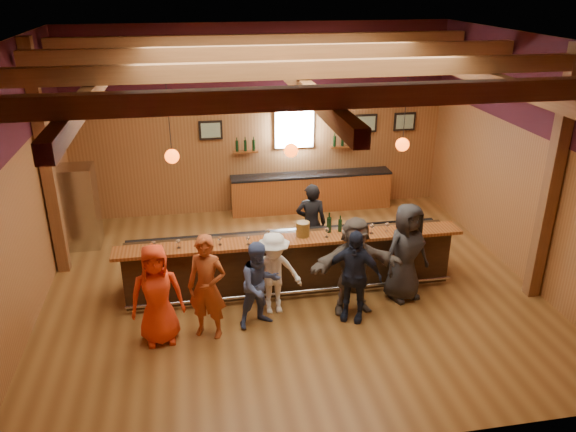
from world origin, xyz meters
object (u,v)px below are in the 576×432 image
Objects in this scene: customer_white at (274,274)px; customer_brown at (354,266)px; back_bar_cabinet at (311,192)px; customer_denim at (260,285)px; customer_dark at (406,252)px; bartender at (311,223)px; stainless_fridge at (80,207)px; customer_redvest at (207,287)px; bar_counter at (290,259)px; ice_bucket at (303,229)px; bottle_a at (329,225)px; customer_orange at (157,295)px; customer_navy at (353,276)px.

customer_white is 1.39m from customer_brown.
customer_denim is (-1.92, -4.82, 0.28)m from back_bar_cabinet.
customer_dark reaches higher than bartender.
customer_redvest is (2.52, -3.84, -0.01)m from stainless_fridge.
customer_denim reaches higher than bar_counter.
customer_redvest reaches higher than bar_counter.
bottle_a is (0.50, 0.07, 0.02)m from ice_bucket.
bar_counter is at bearing 63.81° from customer_redvest.
customer_redvest is at bearing 171.23° from customer_denim.
back_bar_cabinet is 6.14m from customer_orange.
customer_redvest reaches higher than ice_bucket.
customer_navy is 0.90× the size of customer_dark.
customer_brown reaches higher than customer_white.
customer_denim is at bearing 170.57° from customer_dark.
bottle_a is at bearing 101.76° from customer_brown.
customer_white is 5.64× the size of ice_bucket.
customer_white is at bearing 46.01° from customer_redvest.
back_bar_cabinet is 2.37× the size of bartender.
bar_counter is 3.82× the size of customer_navy.
customer_denim is at bearing -131.11° from customer_white.
back_bar_cabinet is at bearing 68.17° from customer_white.
bottle_a is (-0.49, -3.74, 0.79)m from back_bar_cabinet.
bartender is at bearing 39.62° from customer_denim.
customer_orange is 1.03× the size of customer_navy.
customer_brown is at bearing 0.17° from customer_orange.
customer_white is (-0.45, -0.90, 0.23)m from bar_counter.
stainless_fridge reaches higher than bar_counter.
customer_brown is at bearing 29.58° from customer_redvest.
back_bar_cabinet is 3.85m from bottle_a.
bar_counter is 1.08m from bartender.
customer_dark is at bearing -28.47° from stainless_fridge.
customer_brown is 6.60× the size of ice_bucket.
customer_redvest is 1.17× the size of customer_denim.
bottle_a is at bearing -97.53° from back_bar_cabinet.
customer_orange is at bearing -65.81° from stainless_fridge.
bartender is 4.36× the size of bottle_a.
customer_orange is at bearing -155.43° from ice_bucket.
bottle_a is at bearing 18.78° from customer_denim.
bartender is (-0.33, 1.95, -0.04)m from customer_brown.
customer_redvest is 2.53m from customer_brown.
bartender is at bearing 70.05° from ice_bucket.
stainless_fridge is 1.19× the size of customer_white.
stainless_fridge is 4.59m from customer_redvest.
customer_orange is 0.92× the size of customer_dark.
customer_denim is (0.86, 0.14, -0.13)m from customer_redvest.
ice_bucket is at bearing 147.59° from customer_navy.
bottle_a is (0.69, -0.17, 0.74)m from bar_counter.
bottle_a is at bearing 123.91° from customer_navy.
bartender reaches higher than customer_white.
back_bar_cabinet is at bearing 82.47° from bottle_a.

